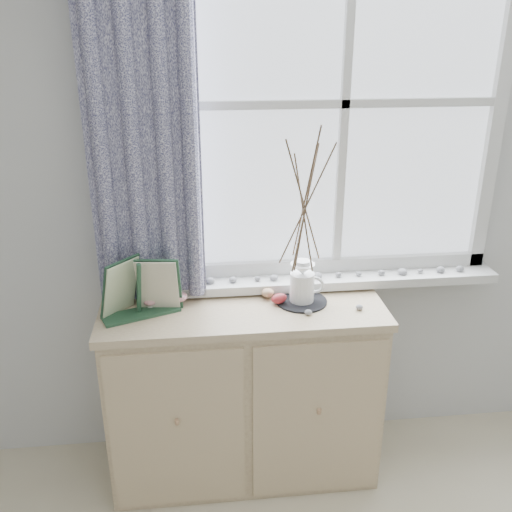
{
  "coord_description": "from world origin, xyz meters",
  "views": [
    {
      "loc": [
        -0.34,
        -0.38,
        1.96
      ],
      "look_at": [
        -0.1,
        1.7,
        1.1
      ],
      "focal_mm": 40.0,
      "sensor_mm": 36.0,
      "label": 1
    }
  ],
  "objects_px": {
    "sideboard": "(244,392)",
    "twig_pitcher": "(305,202)",
    "toadstool_cluster": "(166,291)",
    "botanical_book": "(138,290)"
  },
  "relations": [
    {
      "from": "sideboard",
      "to": "twig_pitcher",
      "type": "distance_m",
      "value": 0.91
    },
    {
      "from": "botanical_book",
      "to": "twig_pitcher",
      "type": "relative_size",
      "value": 0.47
    },
    {
      "from": "toadstool_cluster",
      "to": "sideboard",
      "type": "bearing_deg",
      "value": -14.55
    },
    {
      "from": "sideboard",
      "to": "toadstool_cluster",
      "type": "relative_size",
      "value": 6.59
    },
    {
      "from": "botanical_book",
      "to": "twig_pitcher",
      "type": "distance_m",
      "value": 0.75
    },
    {
      "from": "sideboard",
      "to": "toadstool_cluster",
      "type": "height_order",
      "value": "toadstool_cluster"
    },
    {
      "from": "sideboard",
      "to": "botanical_book",
      "type": "height_order",
      "value": "botanical_book"
    },
    {
      "from": "toadstool_cluster",
      "to": "twig_pitcher",
      "type": "distance_m",
      "value": 0.7
    },
    {
      "from": "sideboard",
      "to": "twig_pitcher",
      "type": "bearing_deg",
      "value": 5.19
    },
    {
      "from": "sideboard",
      "to": "botanical_book",
      "type": "bearing_deg",
      "value": -173.75
    }
  ]
}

